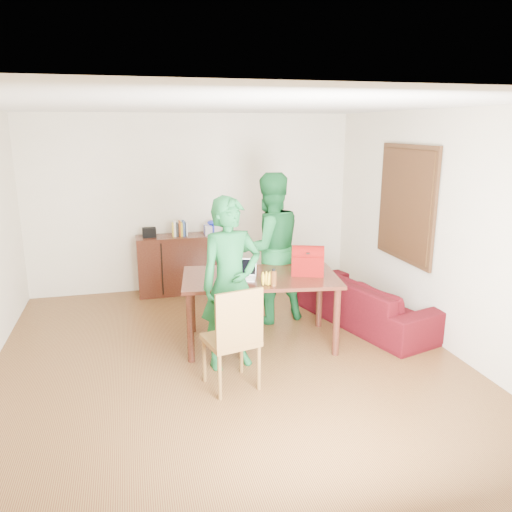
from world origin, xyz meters
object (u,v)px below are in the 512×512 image
object	(u,v)px
bottle	(274,277)
chair	(232,358)
red_bag	(308,263)
person_far	(269,248)
table	(260,285)
person_near	(231,284)
laptop	(242,276)
sofa	(366,301)

from	to	relation	value
bottle	chair	bearing A→B (deg)	-137.12
red_bag	person_far	bearing A→B (deg)	127.46
person_far	bottle	xyz separation A→B (m)	(-0.26, -1.10, -0.05)
table	person_far	bearing A→B (deg)	75.00
person_near	bottle	size ratio (longest dim) A/B	9.59
person_far	laptop	bearing A→B (deg)	44.08
table	sofa	bearing A→B (deg)	18.23
table	red_bag	size ratio (longest dim) A/B	5.16
table	laptop	size ratio (longest dim) A/B	5.51
red_bag	person_near	bearing A→B (deg)	-138.44
person_near	person_far	distance (m)	1.39
bottle	person_near	bearing A→B (deg)	-171.56
chair	sofa	distance (m)	2.35
laptop	sofa	xyz separation A→B (m)	(1.72, 0.34, -0.57)
sofa	laptop	bearing A→B (deg)	85.04
table	sofa	distance (m)	1.57
chair	bottle	xyz separation A→B (m)	(0.58, 0.54, 0.62)
laptop	sofa	world-z (taller)	laptop
person_near	laptop	xyz separation A→B (m)	(0.21, 0.39, -0.04)
chair	bottle	size ratio (longest dim) A/B	5.52
person_far	red_bag	xyz separation A→B (m)	(0.24, -0.80, -0.01)
table	laptop	xyz separation A→B (m)	(-0.23, -0.08, 0.15)
chair	laptop	xyz separation A→B (m)	(0.31, 0.86, 0.57)
chair	bottle	world-z (taller)	chair
bottle	sofa	bearing A→B (deg)	24.35
chair	person_near	xyz separation A→B (m)	(0.09, 0.47, 0.61)
person_near	bottle	xyz separation A→B (m)	(0.49, 0.07, 0.01)
chair	red_bag	bearing A→B (deg)	25.03
table	person_far	xyz separation A→B (m)	(0.30, 0.71, 0.25)
table	chair	distance (m)	1.15
sofa	table	bearing A→B (deg)	83.90
chair	red_bag	distance (m)	1.52
person_far	person_near	bearing A→B (deg)	45.94
person_near	person_far	xyz separation A→B (m)	(0.75, 1.17, 0.06)
person_near	laptop	distance (m)	0.45
table	sofa	world-z (taller)	table
chair	red_bag	size ratio (longest dim) A/B	2.86
chair	bottle	distance (m)	1.01
chair	red_bag	xyz separation A→B (m)	(1.08, 0.84, 0.66)
table	person_near	world-z (taller)	person_near
red_bag	sofa	bearing A→B (deg)	40.95
chair	table	bearing A→B (deg)	47.22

